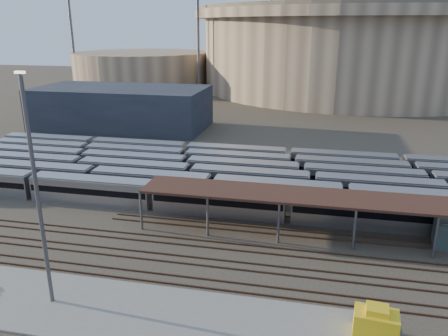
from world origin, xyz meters
name	(u,v)px	position (x,y,z in m)	size (l,w,h in m)	color
ground	(201,240)	(0.00, 0.00, 0.00)	(420.00, 420.00, 0.00)	#383026
apron	(104,309)	(-5.00, -15.00, 0.10)	(50.00, 9.00, 0.20)	gray
subway_trains	(224,176)	(-1.15, 18.50, 1.80)	(130.26, 23.90, 3.60)	#A2A2A6
inspection_shed	(393,204)	(22.00, 4.00, 4.98)	(60.30, 6.00, 5.30)	#515055
empty_tracks	(189,260)	(0.00, -5.00, 0.09)	(170.00, 9.62, 0.18)	#4C3323
stadium	(353,47)	(25.00, 140.00, 16.47)	(124.00, 124.00, 32.50)	tan
secondary_arena	(142,69)	(-60.00, 130.00, 7.00)	(56.00, 56.00, 14.00)	tan
service_building	(122,108)	(-35.00, 55.00, 5.00)	(42.00, 20.00, 10.00)	#1E232D
floodlight_0	(198,37)	(-30.00, 110.00, 20.65)	(4.00, 1.00, 38.40)	#515055
floodlight_1	(72,36)	(-85.00, 120.00, 20.65)	(4.00, 1.00, 38.40)	#515055
floodlight_3	(270,34)	(-10.00, 160.00, 20.65)	(4.00, 1.00, 38.40)	#515055
yard_light_pole	(37,195)	(-10.25, -14.91, 10.77)	(0.81, 0.36, 20.96)	#515055
yellow_equipment	(376,324)	(18.50, -13.64, 1.30)	(3.51, 2.19, 2.19)	gold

